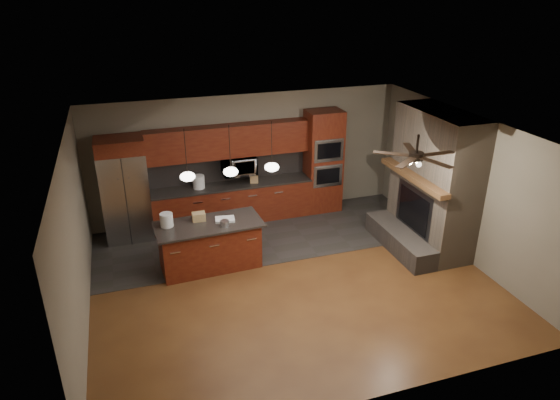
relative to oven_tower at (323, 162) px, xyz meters
name	(u,v)px	position (x,y,z in m)	size (l,w,h in m)	color
ground	(292,279)	(-1.70, -2.69, -1.19)	(7.00, 7.00, 0.00)	brown
ceiling	(293,131)	(-1.70, -2.69, 1.61)	(7.00, 6.00, 0.02)	white
back_wall	(248,156)	(-1.70, 0.31, 0.21)	(7.00, 0.02, 2.80)	gray
right_wall	(465,186)	(1.80, -2.69, 0.21)	(0.02, 6.00, 2.80)	gray
left_wall	(75,241)	(-5.20, -2.69, 0.21)	(0.02, 6.00, 2.80)	gray
slate_tile_patch	(264,235)	(-1.70, -0.89, -1.19)	(7.00, 2.40, 0.01)	#2E2B2A
fireplace_column	(431,186)	(1.34, -2.29, 0.11)	(1.30, 2.10, 2.80)	#776755
back_cabinetry	(231,184)	(-2.18, 0.05, -0.30)	(3.59, 0.64, 2.20)	maroon
oven_tower	(323,162)	(0.00, 0.00, 0.00)	(0.80, 0.63, 2.38)	maroon
microwave	(239,165)	(-1.98, 0.06, 0.11)	(0.73, 0.41, 0.50)	silver
refrigerator	(125,190)	(-4.41, -0.07, -0.10)	(0.94, 0.75, 2.19)	silver
kitchen_island	(210,245)	(-3.01, -1.79, -0.73)	(2.00, 0.98, 0.92)	maroon
white_bucket	(167,220)	(-3.75, -1.66, -0.15)	(0.23, 0.23, 0.25)	silver
paint_can	(225,223)	(-2.75, -1.98, -0.22)	(0.16, 0.16, 0.11)	#B4B4B9
paint_tray	(225,219)	(-2.70, -1.74, -0.25)	(0.36, 0.25, 0.04)	white
cardboard_box	(199,217)	(-3.16, -1.60, -0.20)	(0.24, 0.17, 0.15)	#A28353
counter_bucket	(199,182)	(-2.88, 0.01, -0.15)	(0.25, 0.25, 0.29)	white
counter_box	(254,178)	(-1.66, -0.04, -0.19)	(0.18, 0.14, 0.20)	tan
pendant_left	(188,176)	(-3.35, -1.99, 0.77)	(0.26, 0.26, 0.92)	black
pendant_center	(231,172)	(-2.60, -1.99, 0.77)	(0.26, 0.26, 0.92)	black
pendant_right	(272,167)	(-1.85, -1.99, 0.77)	(0.26, 0.26, 0.92)	black
ceiling_fan	(416,156)	(0.10, -3.49, 1.27)	(1.27, 1.33, 0.41)	black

